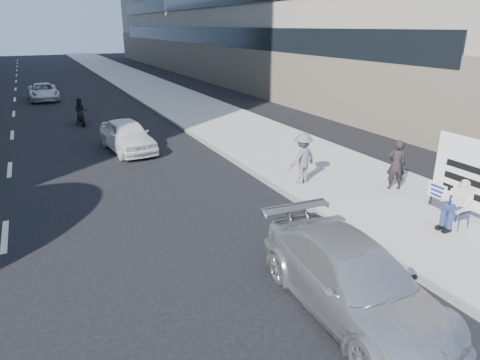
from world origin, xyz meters
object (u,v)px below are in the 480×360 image
pedestrian_woman (396,165)px  white_sedan_near (127,135)px  motorcycle (81,113)px  white_sedan_far (43,92)px  parked_sedan (352,279)px  jogger (302,159)px  seated_protester (457,202)px

pedestrian_woman → white_sedan_near: 10.95m
white_sedan_near → motorcycle: bearing=94.5°
white_sedan_far → parked_sedan: bearing=-83.2°
pedestrian_woman → white_sedan_far: bearing=-42.0°
jogger → pedestrian_woman: (2.36, -1.76, -0.03)m
pedestrian_woman → seated_protester: bearing=103.8°
jogger → pedestrian_woman: size_ratio=1.04×
parked_sedan → white_sedan_far: bearing=101.5°
seated_protester → jogger: (-1.67, 4.55, 0.12)m
pedestrian_woman → parked_sedan: size_ratio=0.35×
seated_protester → white_sedan_far: seated_protester is taller
seated_protester → jogger: size_ratio=0.78×
seated_protester → motorcycle: 19.25m
pedestrian_woman → parked_sedan: pedestrian_woman is taller
seated_protester → pedestrian_woman: bearing=76.1°
white_sedan_near → white_sedan_far: white_sedan_near is taller
white_sedan_far → motorcycle: 9.90m
pedestrian_woman → white_sedan_near: (-6.63, 8.71, -0.28)m
seated_protester → white_sedan_far: bearing=107.2°
parked_sedan → white_sedan_near: 12.99m
white_sedan_near → white_sedan_far: 16.39m
pedestrian_woman → white_sedan_near: bearing=-25.1°
pedestrian_woman → motorcycle: pedestrian_woman is taller
white_sedan_far → motorcycle: motorcycle is taller
motorcycle → pedestrian_woman: bearing=-55.5°
seated_protester → white_sedan_near: seated_protester is taller
jogger → motorcycle: (-5.43, 13.34, -0.35)m
white_sedan_near → motorcycle: (-1.16, 6.39, -0.04)m
pedestrian_woman → white_sedan_far: pedestrian_woman is taller
pedestrian_woman → white_sedan_near: pedestrian_woman is taller
seated_protester → parked_sedan: size_ratio=0.28×
parked_sedan → motorcycle: motorcycle is taller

